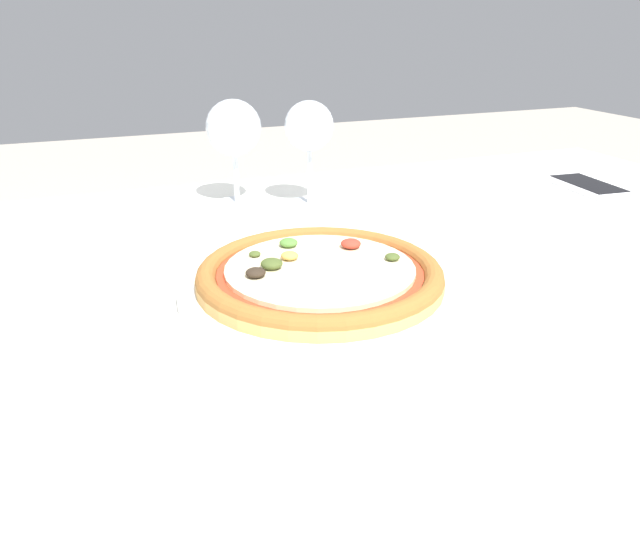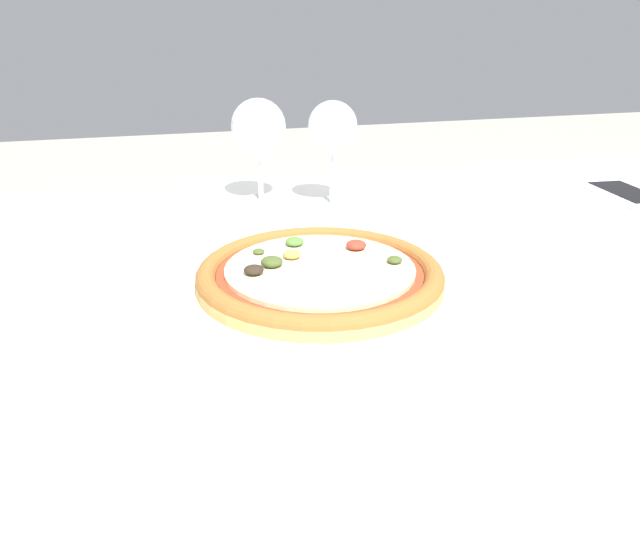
# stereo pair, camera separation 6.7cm
# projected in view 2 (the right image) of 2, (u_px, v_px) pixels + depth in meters

# --- Properties ---
(dining_table) EXTENTS (1.50, 0.91, 0.72)m
(dining_table) POSITION_uv_depth(u_px,v_px,m) (364.00, 326.00, 0.78)
(dining_table) COLOR #997047
(dining_table) RESTS_ON ground_plane
(pizza_plate) EXTENTS (0.31, 0.31, 0.04)m
(pizza_plate) POSITION_uv_depth(u_px,v_px,m) (320.00, 278.00, 0.68)
(pizza_plate) COLOR white
(pizza_plate) RESTS_ON dining_table
(wine_glass_far_left) EXTENTS (0.07, 0.07, 0.16)m
(wine_glass_far_left) POSITION_uv_depth(u_px,v_px,m) (333.00, 130.00, 0.94)
(wine_glass_far_left) COLOR silver
(wine_glass_far_left) RESTS_ON dining_table
(wine_glass_far_right) EXTENTS (0.08, 0.08, 0.16)m
(wine_glass_far_right) POSITION_uv_depth(u_px,v_px,m) (259.00, 129.00, 0.96)
(wine_glass_far_right) COLOR silver
(wine_glass_far_right) RESTS_ON dining_table
(cell_phone) EXTENTS (0.08, 0.15, 0.01)m
(cell_phone) POSITION_uv_depth(u_px,v_px,m) (627.00, 194.00, 1.03)
(cell_phone) COLOR white
(cell_phone) RESTS_ON dining_table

